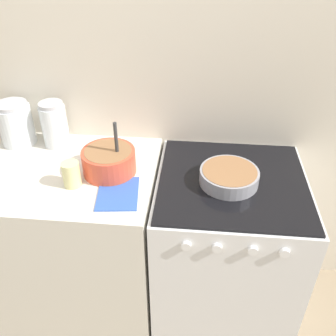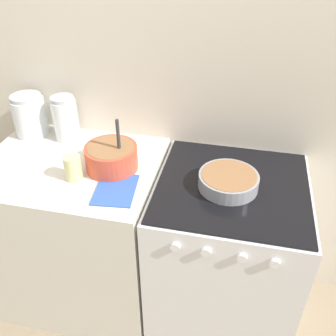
{
  "view_description": "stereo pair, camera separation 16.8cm",
  "coord_description": "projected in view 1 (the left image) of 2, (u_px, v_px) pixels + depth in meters",
  "views": [
    {
      "loc": [
        0.2,
        -1.04,
        1.94
      ],
      "look_at": [
        0.07,
        0.33,
        0.98
      ],
      "focal_mm": 40.0,
      "sensor_mm": 36.0,
      "label": 1
    },
    {
      "loc": [
        0.36,
        -1.02,
        1.94
      ],
      "look_at": [
        0.07,
        0.33,
        0.98
      ],
      "focal_mm": 40.0,
      "sensor_mm": 36.0,
      "label": 2
    }
  ],
  "objects": [
    {
      "name": "wall_back",
      "position": [
        162.0,
        89.0,
        1.86
      ],
      "size": [
        4.71,
        0.05,
        2.4
      ],
      "color": "beige",
      "rests_on": "ground_plane"
    },
    {
      "name": "countertop_cabinet",
      "position": [
        77.0,
        241.0,
        2.02
      ],
      "size": [
        0.85,
        0.67,
        0.93
      ],
      "color": "silver",
      "rests_on": "ground_plane"
    },
    {
      "name": "stove",
      "position": [
        224.0,
        251.0,
        1.95
      ],
      "size": [
        0.69,
        0.69,
        0.93
      ],
      "color": "silver",
      "rests_on": "ground_plane"
    },
    {
      "name": "mixing_bowl",
      "position": [
        109.0,
        160.0,
        1.71
      ],
      "size": [
        0.24,
        0.24,
        0.26
      ],
      "color": "#D84C33",
      "rests_on": "countertop_cabinet"
    },
    {
      "name": "baking_pan",
      "position": [
        229.0,
        176.0,
        1.65
      ],
      "size": [
        0.26,
        0.26,
        0.07
      ],
      "color": "gray",
      "rests_on": "stove"
    },
    {
      "name": "storage_jar_left",
      "position": [
        16.0,
        126.0,
        1.91
      ],
      "size": [
        0.17,
        0.17,
        0.22
      ],
      "color": "silver",
      "rests_on": "countertop_cabinet"
    },
    {
      "name": "storage_jar_middle",
      "position": [
        55.0,
        127.0,
        1.89
      ],
      "size": [
        0.13,
        0.13,
        0.23
      ],
      "color": "silver",
      "rests_on": "countertop_cabinet"
    },
    {
      "name": "tin_can",
      "position": [
        71.0,
        174.0,
        1.63
      ],
      "size": [
        0.08,
        0.08,
        0.12
      ],
      "color": "beige",
      "rests_on": "countertop_cabinet"
    },
    {
      "name": "recipe_page",
      "position": [
        118.0,
        193.0,
        1.61
      ],
      "size": [
        0.2,
        0.25,
        0.01
      ],
      "color": "#3359B2",
      "rests_on": "countertop_cabinet"
    }
  ]
}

